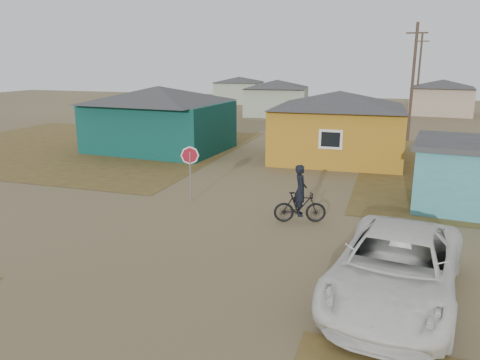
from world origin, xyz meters
The scene contains 12 objects.
ground centered at (0.00, 0.00, 0.00)m, with size 120.00×120.00×0.00m, color brown.
grass_nw centered at (-14.00, 13.00, 0.01)m, with size 20.00×18.00×0.00m, color brown.
house_teal centered at (-8.50, 13.50, 2.05)m, with size 8.93×7.08×4.00m.
house_yellow centered at (2.50, 14.00, 2.00)m, with size 7.72×6.76×3.90m.
house_pale_west centered at (-6.00, 34.00, 1.86)m, with size 7.04×6.15×3.60m.
house_beige_east centered at (10.00, 40.00, 1.86)m, with size 6.95×6.05×3.60m.
house_pale_north centered at (-14.00, 46.00, 1.75)m, with size 6.28×5.81×3.40m.
utility_pole_near centered at (6.50, 22.00, 4.14)m, with size 1.40×0.20×8.00m.
utility_pole_far centered at (7.50, 38.00, 4.14)m, with size 1.40×0.20×8.00m.
stop_sign centered at (-2.14, 3.95, 1.67)m, with size 0.74×0.06×2.25m.
cyclist centered at (2.56, 2.79, 0.76)m, with size 1.91×1.04×2.08m.
vehicle centered at (5.78, -1.95, 0.83)m, with size 2.75×5.96×1.66m, color white.
Camera 1 is at (5.45, -12.76, 5.60)m, focal length 35.00 mm.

